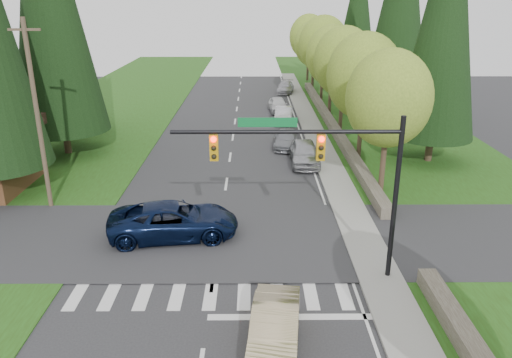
{
  "coord_description": "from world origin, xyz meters",
  "views": [
    {
      "loc": [
        1.66,
        -13.41,
        10.89
      ],
      "look_at": [
        1.8,
        8.72,
        2.8
      ],
      "focal_mm": 35.0,
      "sensor_mm": 36.0,
      "label": 1
    }
  ],
  "objects_px": {
    "parked_car_d": "(278,105)",
    "parked_car_e": "(286,87)",
    "parked_car_c": "(284,115)",
    "sedan_champagne": "(275,329)",
    "parked_car_a": "(305,153)",
    "parked_car_b": "(286,139)",
    "suv_navy": "(174,221)"
  },
  "relations": [
    {
      "from": "parked_car_d",
      "to": "parked_car_e",
      "type": "xyz_separation_m",
      "value": [
        1.4,
        10.51,
        -0.05
      ]
    },
    {
      "from": "parked_car_c",
      "to": "parked_car_e",
      "type": "distance_m",
      "value": 15.1
    },
    {
      "from": "parked_car_d",
      "to": "parked_car_e",
      "type": "distance_m",
      "value": 10.6
    },
    {
      "from": "sedan_champagne",
      "to": "parked_car_a",
      "type": "bearing_deg",
      "value": 87.77
    },
    {
      "from": "parked_car_b",
      "to": "parked_car_d",
      "type": "bearing_deg",
      "value": 95.79
    },
    {
      "from": "sedan_champagne",
      "to": "suv_navy",
      "type": "bearing_deg",
      "value": 125.22
    },
    {
      "from": "parked_car_c",
      "to": "parked_car_d",
      "type": "distance_m",
      "value": 4.56
    },
    {
      "from": "parked_car_a",
      "to": "parked_car_d",
      "type": "relative_size",
      "value": 1.13
    },
    {
      "from": "suv_navy",
      "to": "parked_car_a",
      "type": "height_order",
      "value": "suv_navy"
    },
    {
      "from": "sedan_champagne",
      "to": "parked_car_b",
      "type": "relative_size",
      "value": 1.03
    },
    {
      "from": "parked_car_a",
      "to": "parked_car_c",
      "type": "xyz_separation_m",
      "value": [
        -0.74,
        12.21,
        -0.1
      ]
    },
    {
      "from": "parked_car_d",
      "to": "suv_navy",
      "type": "bearing_deg",
      "value": -106.9
    },
    {
      "from": "parked_car_b",
      "to": "parked_car_d",
      "type": "xyz_separation_m",
      "value": [
        0.0,
        12.58,
        0.09
      ]
    },
    {
      "from": "parked_car_a",
      "to": "parked_car_b",
      "type": "height_order",
      "value": "parked_car_a"
    },
    {
      "from": "parked_car_e",
      "to": "parked_car_b",
      "type": "bearing_deg",
      "value": -85.91
    },
    {
      "from": "parked_car_e",
      "to": "parked_car_c",
      "type": "bearing_deg",
      "value": -86.68
    },
    {
      "from": "sedan_champagne",
      "to": "parked_car_a",
      "type": "height_order",
      "value": "parked_car_a"
    },
    {
      "from": "parked_car_c",
      "to": "parked_car_d",
      "type": "xyz_separation_m",
      "value": [
        -0.28,
        4.55,
        0.01
      ]
    },
    {
      "from": "sedan_champagne",
      "to": "suv_navy",
      "type": "relative_size",
      "value": 0.72
    },
    {
      "from": "suv_navy",
      "to": "parked_car_c",
      "type": "height_order",
      "value": "suv_navy"
    },
    {
      "from": "suv_navy",
      "to": "parked_car_e",
      "type": "relative_size",
      "value": 1.34
    },
    {
      "from": "sedan_champagne",
      "to": "parked_car_d",
      "type": "bearing_deg",
      "value": 93.32
    },
    {
      "from": "sedan_champagne",
      "to": "parked_car_a",
      "type": "relative_size",
      "value": 0.93
    },
    {
      "from": "suv_navy",
      "to": "parked_car_b",
      "type": "xyz_separation_m",
      "value": [
        6.34,
        15.27,
        -0.23
      ]
    },
    {
      "from": "parked_car_a",
      "to": "parked_car_b",
      "type": "xyz_separation_m",
      "value": [
        -1.02,
        4.18,
        -0.19
      ]
    },
    {
      "from": "sedan_champagne",
      "to": "parked_car_c",
      "type": "relative_size",
      "value": 1.03
    },
    {
      "from": "parked_car_b",
      "to": "parked_car_c",
      "type": "xyz_separation_m",
      "value": [
        0.28,
        8.03,
        0.09
      ]
    },
    {
      "from": "sedan_champagne",
      "to": "parked_car_e",
      "type": "distance_m",
      "value": 46.59
    },
    {
      "from": "parked_car_b",
      "to": "parked_car_c",
      "type": "relative_size",
      "value": 1.0
    },
    {
      "from": "suv_navy",
      "to": "sedan_champagne",
      "type": "bearing_deg",
      "value": -158.62
    },
    {
      "from": "parked_car_a",
      "to": "sedan_champagne",
      "type": "bearing_deg",
      "value": -97.43
    },
    {
      "from": "sedan_champagne",
      "to": "parked_car_d",
      "type": "distance_m",
      "value": 36.01
    }
  ]
}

